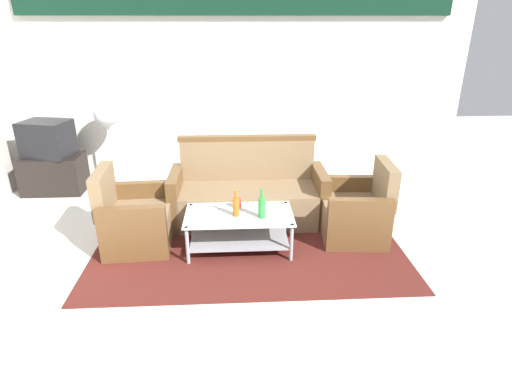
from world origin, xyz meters
name	(u,v)px	position (x,y,z in m)	size (l,w,h in m)	color
ground_plane	(247,295)	(0.00, 0.00, 0.00)	(14.00, 14.00, 0.00)	silver
wall_back	(239,78)	(0.00, 3.05, 1.48)	(6.52, 0.19, 2.80)	silver
rug	(248,244)	(0.05, 0.90, 0.01)	(3.21, 2.01, 0.01)	#511E19
couch	(248,195)	(0.07, 1.51, 0.32)	(1.80, 0.75, 0.96)	#7F6647
armchair_left	(135,220)	(-1.15, 0.96, 0.29)	(0.74, 0.80, 0.85)	#7F6647
armchair_right	(356,212)	(1.24, 1.03, 0.29)	(0.75, 0.81, 0.85)	#7F6647
coffee_table	(239,226)	(-0.05, 0.80, 0.27)	(1.10, 0.60, 0.40)	silver
bottle_orange	(236,206)	(-0.08, 0.77, 0.51)	(0.07, 0.07, 0.27)	#D85919
bottle_green	(262,207)	(0.18, 0.71, 0.53)	(0.07, 0.07, 0.30)	#2D8C38
cup	(237,203)	(-0.06, 0.96, 0.46)	(0.08, 0.08, 0.10)	red
tv_stand	(54,174)	(-2.60, 2.55, 0.26)	(0.80, 0.50, 0.52)	black
television	(47,139)	(-2.60, 2.55, 0.76)	(0.69, 0.57, 0.48)	black
pedestal_fan	(107,119)	(-1.78, 2.60, 1.01)	(0.36, 0.36, 1.27)	#2D2D33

